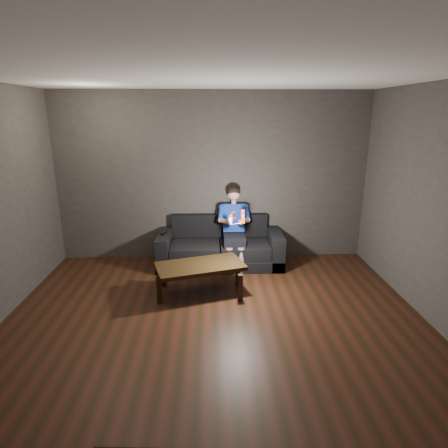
{
  "coord_description": "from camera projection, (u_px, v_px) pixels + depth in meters",
  "views": [
    {
      "loc": [
        -0.03,
        -3.5,
        2.35
      ],
      "look_at": [
        0.15,
        1.55,
        0.85
      ],
      "focal_mm": 30.0,
      "sensor_mm": 36.0,
      "label": 1
    }
  ],
  "objects": [
    {
      "name": "child",
      "position": [
        234.0,
        222.0,
        5.87
      ],
      "size": [
        0.5,
        0.61,
        1.22
      ],
      "color": "black",
      "rests_on": "sofa"
    },
    {
      "name": "front_wall",
      "position": [
        223.0,
        428.0,
        1.24
      ],
      "size": [
        5.0,
        0.04,
        2.7
      ],
      "primitive_type": "cube",
      "color": "#383330",
      "rests_on": "ground"
    },
    {
      "name": "nunchuk_white",
      "position": [
        230.0,
        220.0,
        5.37
      ],
      "size": [
        0.07,
        0.09,
        0.15
      ],
      "color": "white",
      "rests_on": "child"
    },
    {
      "name": "wii_remote_red",
      "position": [
        243.0,
        216.0,
        5.36
      ],
      "size": [
        0.05,
        0.08,
        0.2
      ],
      "color": "red",
      "rests_on": "child"
    },
    {
      "name": "back_wall",
      "position": [
        213.0,
        178.0,
        6.03
      ],
      "size": [
        5.0,
        0.04,
        2.7
      ],
      "primitive_type": "cube",
      "color": "#383330",
      "rests_on": "ground"
    },
    {
      "name": "ceiling",
      "position": [
        213.0,
        71.0,
        3.25
      ],
      "size": [
        5.0,
        5.0,
        0.02
      ],
      "primitive_type": "cube",
      "color": "white",
      "rests_on": "back_wall"
    },
    {
      "name": "floor",
      "position": [
        215.0,
        341.0,
        4.02
      ],
      "size": [
        5.0,
        5.0,
        0.0
      ],
      "primitive_type": "plane",
      "color": "black",
      "rests_on": "ground"
    },
    {
      "name": "coffee_table",
      "position": [
        200.0,
        268.0,
        4.99
      ],
      "size": [
        1.26,
        0.88,
        0.42
      ],
      "color": "black",
      "rests_on": "floor"
    },
    {
      "name": "wii_remote_black",
      "position": [
        164.0,
        233.0,
        5.84
      ],
      "size": [
        0.08,
        0.16,
        0.03
      ],
      "color": "black",
      "rests_on": "sofa"
    },
    {
      "name": "sofa",
      "position": [
        220.0,
        249.0,
        6.03
      ],
      "size": [
        1.96,
        0.85,
        0.76
      ],
      "color": "black",
      "rests_on": "floor"
    }
  ]
}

